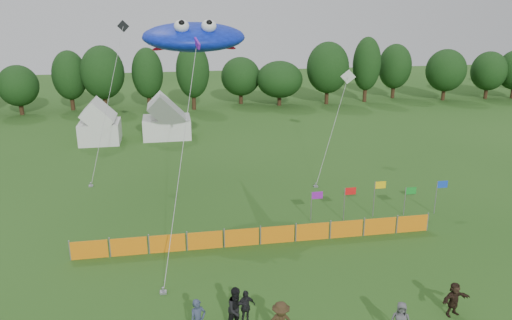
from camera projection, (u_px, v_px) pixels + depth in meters
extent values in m
cylinder|color=#382314|center=(21.00, 107.00, 58.77)|extent=(0.50, 0.50, 1.91)
ellipsoid|color=black|center=(18.00, 86.00, 58.02)|extent=(4.61, 4.61, 4.30)
cylinder|color=#382314|center=(72.00, 101.00, 61.24)|extent=(0.50, 0.50, 2.38)
ellipsoid|color=black|center=(69.00, 75.00, 60.30)|extent=(4.09, 4.09, 5.35)
cylinder|color=#382314|center=(105.00, 100.00, 61.11)|extent=(0.50, 0.50, 2.57)
ellipsoid|color=black|center=(102.00, 72.00, 60.09)|extent=(5.20, 5.20, 5.79)
cylinder|color=#382314|center=(149.00, 99.00, 61.96)|extent=(0.50, 0.50, 2.46)
ellipsoid|color=black|center=(147.00, 73.00, 60.98)|extent=(3.78, 3.78, 5.55)
cylinder|color=#382314|center=(194.00, 99.00, 61.53)|extent=(0.50, 0.50, 2.66)
ellipsoid|color=black|center=(193.00, 70.00, 60.48)|extent=(4.05, 4.05, 5.99)
cylinder|color=#382314|center=(241.00, 96.00, 65.14)|extent=(0.50, 0.50, 1.98)
ellipsoid|color=black|center=(241.00, 76.00, 64.36)|extent=(5.06, 5.06, 4.46)
cylinder|color=#382314|center=(279.00, 98.00, 64.11)|extent=(0.50, 0.50, 1.86)
ellipsoid|color=black|center=(280.00, 79.00, 63.38)|extent=(5.86, 5.86, 4.18)
cylinder|color=#382314|center=(327.00, 94.00, 64.89)|extent=(0.50, 0.50, 2.62)
ellipsoid|color=black|center=(328.00, 68.00, 63.85)|extent=(5.41, 5.41, 5.89)
cylinder|color=#382314|center=(365.00, 91.00, 66.37)|extent=(0.50, 0.50, 2.78)
ellipsoid|color=black|center=(367.00, 64.00, 65.27)|extent=(3.67, 3.67, 6.26)
cylinder|color=#382314|center=(393.00, 89.00, 69.02)|extent=(0.50, 0.50, 2.42)
ellipsoid|color=black|center=(395.00, 66.00, 68.06)|extent=(4.46, 4.46, 5.44)
cylinder|color=#382314|center=(443.00, 92.00, 67.49)|extent=(0.50, 0.50, 2.24)
ellipsoid|color=black|center=(446.00, 70.00, 66.60)|extent=(5.26, 5.26, 5.03)
cylinder|color=#382314|center=(486.00, 91.00, 68.61)|extent=(0.50, 0.50, 2.10)
ellipsoid|color=black|center=(489.00, 71.00, 67.77)|extent=(4.74, 4.74, 4.73)
cube|color=silver|center=(100.00, 132.00, 47.20)|extent=(3.67, 3.67, 2.02)
cube|color=silver|center=(167.00, 127.00, 48.98)|extent=(4.55, 3.64, 2.00)
cube|color=orange|center=(89.00, 250.00, 25.82)|extent=(1.90, 0.06, 1.00)
cube|color=orange|center=(129.00, 247.00, 26.16)|extent=(1.90, 0.06, 1.00)
cube|color=orange|center=(167.00, 243.00, 26.50)|extent=(1.90, 0.06, 1.00)
cube|color=orange|center=(205.00, 240.00, 26.84)|extent=(1.90, 0.06, 1.00)
cube|color=orange|center=(242.00, 237.00, 27.18)|extent=(1.90, 0.06, 1.00)
cube|color=orange|center=(277.00, 235.00, 27.51)|extent=(1.90, 0.06, 1.00)
cube|color=orange|center=(312.00, 232.00, 27.85)|extent=(1.90, 0.06, 1.00)
cube|color=orange|center=(346.00, 229.00, 28.19)|extent=(1.90, 0.06, 1.00)
cube|color=orange|center=(380.00, 226.00, 28.53)|extent=(1.90, 0.06, 1.00)
cube|color=orange|center=(412.00, 224.00, 28.86)|extent=(1.90, 0.06, 1.00)
cylinder|color=gray|center=(311.00, 207.00, 30.11)|extent=(0.06, 0.06, 1.89)
cube|color=purple|center=(317.00, 195.00, 29.95)|extent=(0.70, 0.02, 0.45)
cylinder|color=gray|center=(344.00, 204.00, 30.19)|extent=(0.06, 0.06, 2.11)
cube|color=red|center=(350.00, 191.00, 30.00)|extent=(0.70, 0.02, 0.45)
cylinder|color=gray|center=(374.00, 199.00, 30.71)|extent=(0.06, 0.06, 2.29)
cube|color=yellow|center=(380.00, 185.00, 30.49)|extent=(0.70, 0.02, 0.45)
cylinder|color=gray|center=(405.00, 201.00, 31.02)|extent=(0.06, 0.06, 1.82)
cube|color=#148C26|center=(411.00, 191.00, 30.87)|extent=(0.70, 0.02, 0.45)
cylinder|color=gray|center=(436.00, 198.00, 31.17)|extent=(0.06, 0.06, 2.16)
cube|color=blue|center=(442.00, 184.00, 30.97)|extent=(0.70, 0.02, 0.45)
imported|color=black|center=(237.00, 309.00, 20.05)|extent=(1.15, 1.04, 1.92)
imported|color=black|center=(245.00, 307.00, 20.50)|extent=(0.98, 0.64, 1.54)
imported|color=black|center=(454.00, 299.00, 21.08)|extent=(1.48, 0.74, 1.53)
ellipsoid|color=#0F2BDE|center=(194.00, 37.00, 32.19)|extent=(7.31, 5.94, 2.34)
sphere|color=white|center=(182.00, 26.00, 30.48)|extent=(0.94, 0.94, 0.94)
sphere|color=white|center=(209.00, 26.00, 30.76)|extent=(0.94, 0.94, 0.94)
ellipsoid|color=red|center=(167.00, 47.00, 32.29)|extent=(1.96, 0.86, 0.31)
ellipsoid|color=red|center=(222.00, 46.00, 32.89)|extent=(1.96, 0.86, 0.31)
cube|color=purple|center=(197.00, 43.00, 29.86)|extent=(0.37, 0.96, 0.70)
cylinder|color=#A5A5A5|center=(182.00, 151.00, 26.55)|extent=(2.63, 10.72, 10.33)
cube|color=gray|center=(163.00, 292.00, 22.86)|extent=(0.30, 0.30, 0.10)
cube|color=white|center=(348.00, 77.00, 42.57)|extent=(1.28, 0.35, 1.28)
cylinder|color=#A5A5A5|center=(333.00, 127.00, 39.28)|extent=(5.15, 8.28, 6.68)
cube|color=gray|center=(316.00, 186.00, 35.98)|extent=(0.30, 0.30, 0.10)
cube|color=black|center=(123.00, 26.00, 38.53)|extent=(0.95, 0.27, 0.95)
cylinder|color=#A5A5A5|center=(108.00, 104.00, 37.31)|extent=(2.77, 5.67, 10.98)
cube|color=gray|center=(91.00, 186.00, 36.09)|extent=(0.30, 0.30, 0.10)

